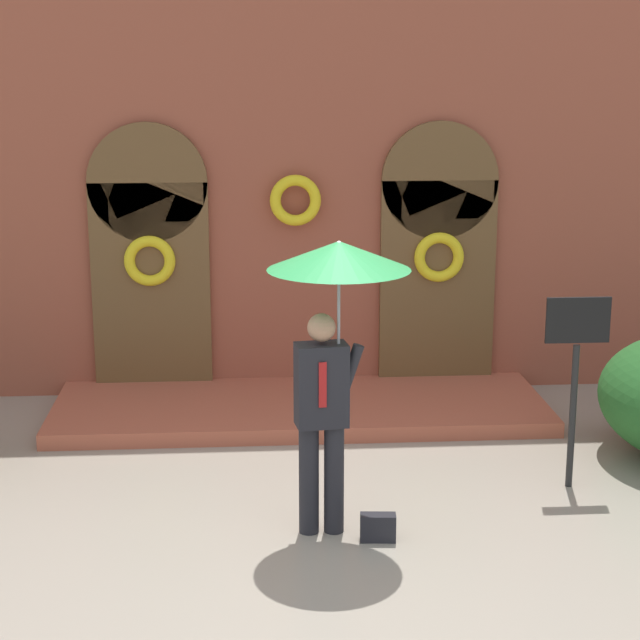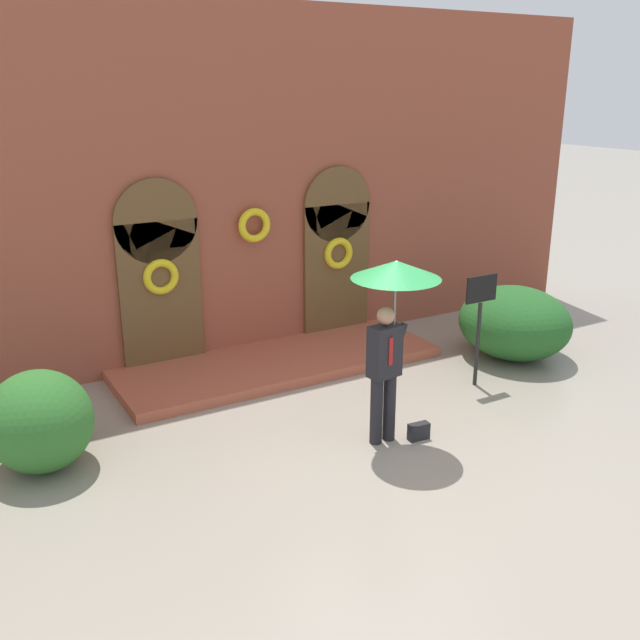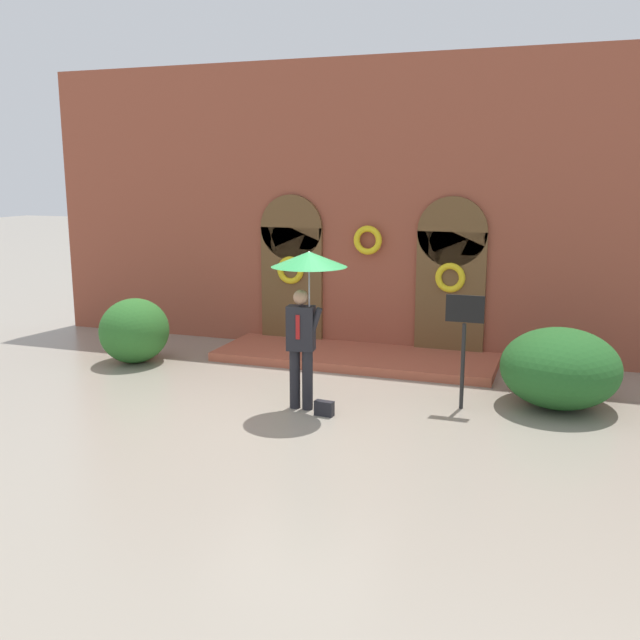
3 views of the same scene
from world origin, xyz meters
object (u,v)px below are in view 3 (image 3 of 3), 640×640
person_with_umbrella (307,282)px  sign_post (464,333)px  shrub_left (134,331)px  handbag (324,408)px  shrub_right (560,368)px

person_with_umbrella → sign_post: 2.42m
shrub_left → person_with_umbrella: bearing=-20.6°
handbag → shrub_left: shrub_left is taller
sign_post → handbag: bearing=-151.8°
handbag → shrub_left: (-4.30, 1.69, 0.49)m
shrub_right → handbag: bearing=-153.5°
person_with_umbrella → handbag: (0.33, -0.20, -1.80)m
handbag → shrub_right: shrub_right is taller
person_with_umbrella → shrub_left: 4.44m
sign_post → shrub_right: bearing=24.2°
shrub_left → shrub_right: bearing=-0.8°
handbag → sign_post: 2.33m
handbag → shrub_right: bearing=31.3°
shrub_left → shrub_right: 7.50m
handbag → shrub_right: (3.20, 1.60, 0.48)m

